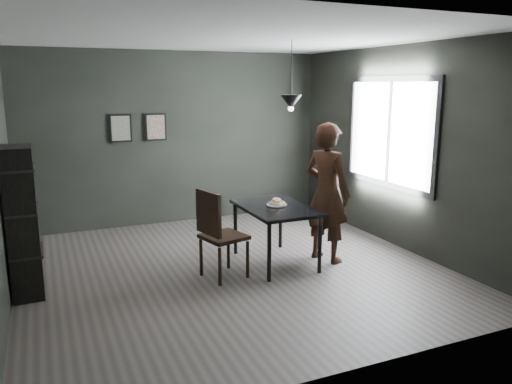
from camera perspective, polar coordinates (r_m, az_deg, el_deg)
name	(u,v)px	position (r m, az deg, el deg)	size (l,w,h in m)	color
ground	(232,269)	(6.33, -2.76, -8.80)	(5.00, 5.00, 0.00)	#3B3633
back_wall	(177,138)	(8.34, -9.02, 6.07)	(5.00, 0.10, 2.80)	black
ceiling	(230,36)	(5.94, -3.04, 17.35)	(5.00, 5.00, 0.02)	silver
window_assembly	(389,133)	(7.35, 14.97, 6.58)	(0.04, 1.96, 1.56)	white
cafe_table	(276,212)	(6.35, 2.25, -2.36)	(0.80, 1.20, 0.75)	black
white_plate	(277,205)	(6.37, 2.38, -1.52)	(0.23, 0.23, 0.01)	white
donut_pile	(277,203)	(6.36, 2.38, -1.21)	(0.22, 0.22, 0.09)	beige
woman	(327,193)	(6.47, 8.12, -0.08)	(0.66, 0.43, 1.81)	black
wood_chair	(217,229)	(5.86, -4.48, -4.23)	(0.57, 0.57, 1.08)	black
shelf_unit	(23,222)	(5.90, -25.13, -3.17)	(0.31, 0.55, 1.64)	black
pendant_lamp	(291,102)	(6.35, 4.02, 10.23)	(0.28, 0.28, 0.86)	black
framed_print_left	(121,128)	(8.11, -15.21, 7.05)	(0.34, 0.04, 0.44)	black
framed_print_right	(156,127)	(8.21, -11.39, 7.29)	(0.34, 0.04, 0.44)	black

